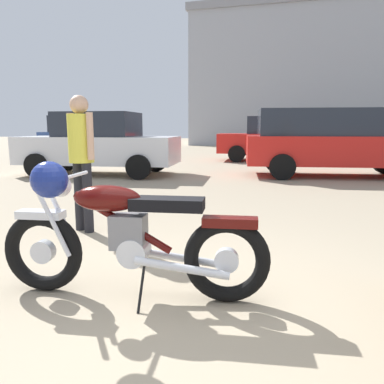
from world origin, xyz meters
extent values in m
plane|color=gray|center=(0.00, 0.00, 0.00)|extent=(80.00, 80.00, 0.00)
torus|color=black|center=(-1.11, 0.18, 0.32)|extent=(0.65, 0.20, 0.64)
cylinder|color=silver|center=(-1.11, 0.18, 0.32)|extent=(0.19, 0.10, 0.18)
torus|color=black|center=(0.31, 0.37, 0.32)|extent=(0.65, 0.20, 0.64)
cylinder|color=silver|center=(0.31, 0.37, 0.32)|extent=(0.19, 0.10, 0.18)
cube|color=silver|center=(-1.11, 0.18, 0.62)|extent=(0.37, 0.18, 0.06)
cube|color=#4C0C0A|center=(0.33, 0.37, 0.61)|extent=(0.41, 0.18, 0.07)
cylinder|color=silver|center=(-0.98, 0.12, 0.60)|extent=(0.29, 0.07, 0.58)
cylinder|color=silver|center=(-1.00, 0.27, 0.60)|extent=(0.29, 0.07, 0.58)
sphere|color=silver|center=(-0.94, 0.20, 0.85)|extent=(0.17, 0.17, 0.17)
cylinder|color=silver|center=(-0.86, 0.21, 0.92)|extent=(0.11, 0.62, 0.03)
sphere|color=navy|center=(-0.82, -0.09, 0.94)|extent=(0.25, 0.25, 0.25)
cylinder|color=#4C0C0A|center=(-0.46, 0.27, 0.58)|extent=(0.76, 0.16, 0.47)
ellipsoid|color=#4C0C0A|center=(-0.58, 0.25, 0.76)|extent=(0.54, 0.29, 0.20)
cube|color=black|center=(-0.12, 0.31, 0.73)|extent=(0.56, 0.27, 0.09)
cube|color=slate|center=(-0.42, 0.27, 0.51)|extent=(0.28, 0.21, 0.26)
cylinder|color=silver|center=(-0.38, 0.28, 0.36)|extent=(0.24, 0.23, 0.22)
cylinder|color=silver|center=(0.01, 0.23, 0.28)|extent=(0.70, 0.15, 0.14)
cylinder|color=silver|center=(-0.02, 0.43, 0.28)|extent=(0.70, 0.15, 0.14)
cylinder|color=black|center=(-0.26, 0.12, 0.16)|extent=(0.05, 0.24, 0.33)
cylinder|color=black|center=(-1.68, 1.80, 0.43)|extent=(0.12, 0.12, 0.86)
cylinder|color=black|center=(-1.84, 1.87, 0.43)|extent=(0.12, 0.12, 0.86)
cylinder|color=gold|center=(-1.76, 1.83, 1.15)|extent=(0.30, 0.30, 0.58)
cylinder|color=tan|center=(-1.58, 1.76, 1.18)|extent=(0.08, 0.08, 0.55)
cylinder|color=tan|center=(-1.93, 1.91, 1.18)|extent=(0.08, 0.08, 0.55)
sphere|color=tan|center=(-1.76, 1.83, 1.55)|extent=(0.22, 0.22, 0.22)
cylinder|color=black|center=(0.13, 9.04, 0.32)|extent=(0.66, 0.31, 0.64)
cylinder|color=black|center=(0.40, 7.30, 0.32)|extent=(0.66, 0.31, 0.64)
cube|color=red|center=(1.74, 8.40, 0.69)|extent=(4.91, 2.46, 0.74)
cube|color=#232833|center=(1.45, 8.35, 1.40)|extent=(3.70, 2.12, 0.68)
cylinder|color=black|center=(-7.32, 14.03, 0.30)|extent=(0.61, 0.23, 0.60)
cylinder|color=black|center=(-7.20, 12.40, 0.30)|extent=(0.61, 0.23, 0.60)
cylinder|color=black|center=(-9.71, 13.87, 0.30)|extent=(0.61, 0.23, 0.60)
cylinder|color=black|center=(-9.60, 12.23, 0.30)|extent=(0.61, 0.23, 0.60)
cube|color=#2D4784|center=(-8.46, 13.13, 0.68)|extent=(4.00, 1.91, 0.76)
cube|color=#232833|center=(-8.71, 13.12, 1.42)|extent=(2.50, 1.68, 0.72)
cylinder|color=black|center=(1.70, 13.22, 0.32)|extent=(0.65, 0.26, 0.64)
cylinder|color=black|center=(1.83, 14.97, 0.32)|extent=(0.65, 0.26, 0.64)
cube|color=silver|center=(3.26, 13.99, 0.69)|extent=(4.82, 2.10, 0.74)
cube|color=#232833|center=(3.56, 13.96, 1.40)|extent=(3.61, 1.85, 0.68)
cylinder|color=black|center=(-1.44, 11.70, 0.31)|extent=(0.64, 0.26, 0.62)
cylinder|color=black|center=(-1.60, 13.41, 0.31)|extent=(0.64, 0.26, 0.62)
cylinder|color=black|center=(1.25, 11.95, 0.31)|extent=(0.64, 0.26, 0.62)
cylinder|color=black|center=(1.09, 13.66, 0.31)|extent=(0.64, 0.26, 0.62)
cube|color=red|center=(-0.17, 12.68, 0.67)|extent=(4.34, 2.10, 0.72)
cube|color=#232833|center=(-0.17, 12.68, 1.35)|extent=(2.13, 1.74, 0.64)
cylinder|color=black|center=(-5.69, 6.06, 0.31)|extent=(0.64, 0.27, 0.62)
cylinder|color=black|center=(-5.89, 7.77, 0.31)|extent=(0.64, 0.27, 0.62)
cylinder|color=black|center=(-3.01, 6.38, 0.31)|extent=(0.64, 0.27, 0.62)
cylinder|color=black|center=(-3.21, 8.09, 0.31)|extent=(0.64, 0.27, 0.62)
cube|color=silver|center=(-4.45, 7.07, 0.67)|extent=(4.38, 2.21, 0.72)
cube|color=#232833|center=(-4.45, 7.07, 1.35)|extent=(2.17, 1.79, 0.64)
cube|color=#9EA0A8|center=(1.55, 29.38, 4.43)|extent=(16.74, 11.64, 8.85)
cube|color=gray|center=(1.55, 29.38, 9.10)|extent=(17.04, 11.95, 0.50)
camera|label=1|loc=(0.80, -2.29, 1.29)|focal=35.90mm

